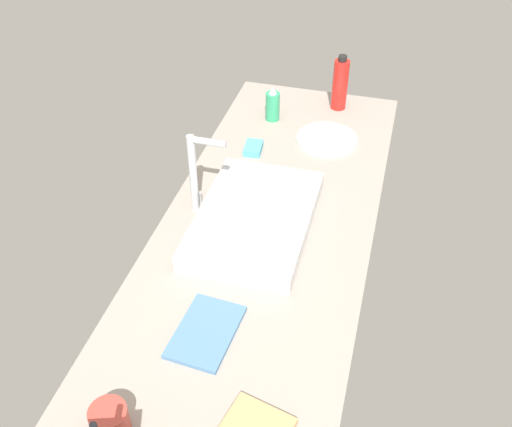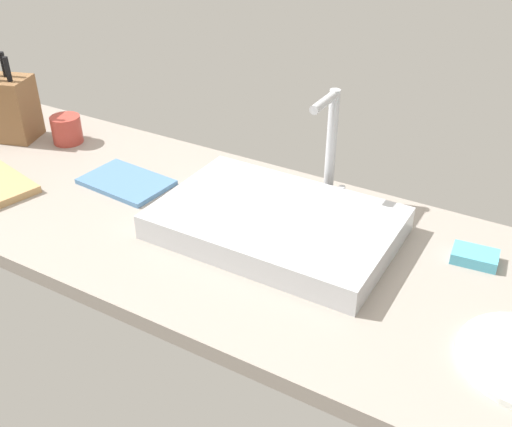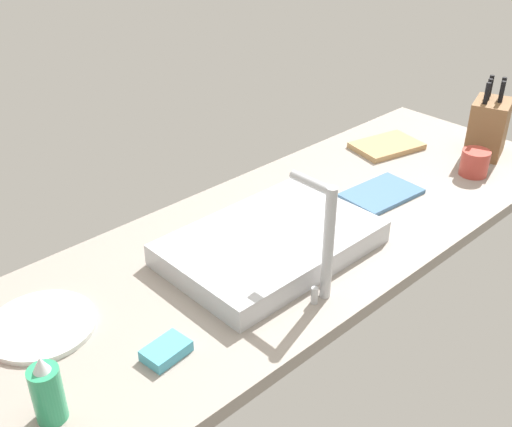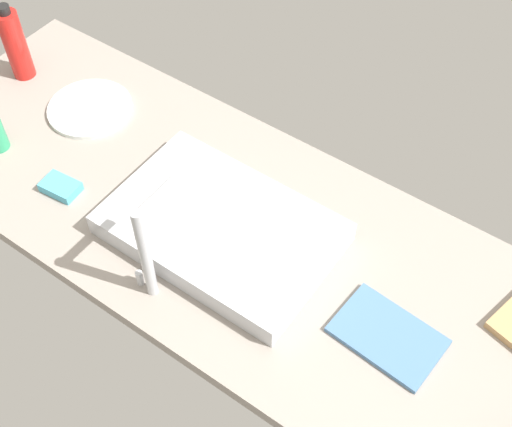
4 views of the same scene
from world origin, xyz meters
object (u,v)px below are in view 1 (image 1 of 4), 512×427
object	(u,v)px
coffee_mug	(110,421)
dinner_plate	(327,139)
dish_sponge	(253,148)
faucet	(196,169)
sink_basin	(255,219)
dish_towel	(206,332)
water_bottle	(340,84)
soap_bottle	(273,105)

from	to	relation	value
coffee_mug	dinner_plate	bearing A→B (deg)	-11.01
dish_sponge	faucet	bearing A→B (deg)	168.05
sink_basin	dinner_plate	world-z (taller)	sink_basin
dish_towel	water_bottle	bearing A→B (deg)	-6.55
dinner_plate	sink_basin	bearing A→B (deg)	166.48
water_bottle	faucet	bearing A→B (deg)	156.90
sink_basin	coffee_mug	world-z (taller)	coffee_mug
dish_towel	dish_sponge	size ratio (longest dim) A/B	2.41
sink_basin	dinner_plate	distance (cm)	55.20
water_bottle	dinner_plate	bearing A→B (deg)	179.70
water_bottle	coffee_mug	distance (cm)	154.82
water_bottle	dish_sponge	size ratio (longest dim) A/B	2.46
soap_bottle	dish_towel	bearing A→B (deg)	-175.06
sink_basin	faucet	world-z (taller)	faucet
water_bottle	sink_basin	bearing A→B (deg)	170.60
dish_towel	sink_basin	bearing A→B (deg)	-1.29
dish_towel	coffee_mug	distance (cm)	32.83
dish_towel	coffee_mug	bearing A→B (deg)	160.42
sink_basin	dish_towel	size ratio (longest dim) A/B	2.33
dinner_plate	dish_towel	xyz separation A→B (cm)	(-96.79, 13.87, 0.00)
faucet	coffee_mug	xyz separation A→B (cm)	(-77.29, -7.20, -11.69)
coffee_mug	dish_sponge	world-z (taller)	coffee_mug
sink_basin	dish_towel	world-z (taller)	sink_basin
water_bottle	dish_towel	size ratio (longest dim) A/B	1.02
water_bottle	dish_sponge	xyz separation A→B (cm)	(-38.99, 24.44, -9.13)
faucet	water_bottle	size ratio (longest dim) A/B	1.22
faucet	coffee_mug	world-z (taller)	faucet
water_bottle	dish_towel	distance (cm)	123.06
dinner_plate	dish_towel	world-z (taller)	same
sink_basin	water_bottle	size ratio (longest dim) A/B	2.28
sink_basin	water_bottle	bearing A→B (deg)	-9.40
sink_basin	coffee_mug	size ratio (longest dim) A/B	6.03
dish_sponge	sink_basin	bearing A→B (deg)	-163.96
sink_basin	faucet	bearing A→B (deg)	80.07
sink_basin	dish_sponge	xyz separation A→B (cm)	(39.72, 11.42, -1.63)
soap_bottle	dish_towel	world-z (taller)	soap_bottle
soap_bottle	water_bottle	distance (cm)	28.27
faucet	dish_sponge	distance (cm)	39.86
dish_towel	coffee_mug	world-z (taller)	coffee_mug
soap_bottle	coffee_mug	world-z (taller)	soap_bottle
faucet	dish_sponge	xyz separation A→B (cm)	(36.38, -7.70, -14.37)
dish_towel	dish_sponge	bearing A→B (deg)	7.18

